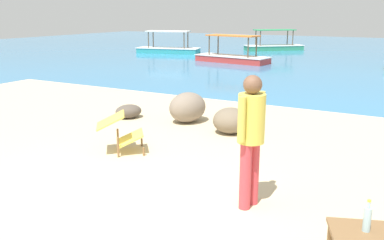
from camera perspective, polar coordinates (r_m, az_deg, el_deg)
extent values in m
cube|color=#CCB78E|center=(4.99, -15.48, -13.86)|extent=(18.00, 14.00, 0.04)
cube|color=teal|center=(25.38, 21.75, 8.23)|extent=(60.00, 36.00, 0.03)
cube|color=brown|center=(4.10, 23.78, -14.04)|extent=(0.86, 0.67, 0.04)
cylinder|color=#A3C6D1|center=(4.02, 22.87, -12.45)|extent=(0.07, 0.07, 0.22)
cylinder|color=#A3C6D1|center=(3.96, 23.07, -10.64)|extent=(0.03, 0.03, 0.06)
cylinder|color=yellow|center=(3.95, 23.13, -10.14)|extent=(0.03, 0.03, 0.02)
cylinder|color=brown|center=(7.45, -6.90, -3.06)|extent=(0.04, 0.04, 0.14)
cylinder|color=brown|center=(6.95, -6.64, -4.34)|extent=(0.04, 0.04, 0.14)
cylinder|color=brown|center=(7.41, -10.12, -2.46)|extent=(0.04, 0.04, 0.34)
cylinder|color=brown|center=(6.91, -10.10, -3.71)|extent=(0.04, 0.04, 0.34)
cube|color=#EFD14C|center=(7.14, -8.47, -2.46)|extent=(0.66, 0.68, 0.21)
cube|color=#EFD14C|center=(7.05, -11.11, -0.03)|extent=(0.69, 0.70, 0.23)
cylinder|color=#CC3D47|center=(5.04, 7.32, -7.71)|extent=(0.14, 0.14, 0.82)
cylinder|color=#CC3D47|center=(5.18, 8.39, -7.11)|extent=(0.14, 0.14, 0.82)
cylinder|color=#DBC64C|center=(4.90, 8.14, 0.22)|extent=(0.32, 0.32, 0.58)
cylinder|color=#DBC64C|center=(4.72, 6.82, 0.07)|extent=(0.09, 0.09, 0.52)
cylinder|color=#DBC64C|center=(5.06, 9.40, 0.99)|extent=(0.09, 0.09, 0.52)
sphere|color=brown|center=(4.81, 8.32, 4.83)|extent=(0.22, 0.22, 0.22)
ellipsoid|color=brown|center=(9.45, -8.70, 1.19)|extent=(0.69, 0.75, 0.31)
ellipsoid|color=gray|center=(8.95, -0.61, 1.75)|extent=(0.91, 1.03, 0.65)
ellipsoid|color=#756651|center=(8.18, 5.30, -0.07)|extent=(0.88, 0.90, 0.51)
cube|color=#C63833|center=(20.23, 5.51, 8.27)|extent=(3.73, 1.64, 0.28)
cube|color=white|center=(20.21, 5.52, 8.72)|extent=(3.81, 1.70, 0.04)
cylinder|color=brown|center=(20.45, 2.37, 10.12)|extent=(0.06, 0.06, 0.95)
cylinder|color=brown|center=(21.08, 3.60, 10.24)|extent=(0.06, 0.06, 0.95)
cylinder|color=brown|center=(19.28, 7.69, 9.74)|extent=(0.06, 0.06, 0.95)
cylinder|color=brown|center=(19.95, 8.82, 9.86)|extent=(0.06, 0.06, 0.95)
cube|color=orange|center=(20.13, 5.59, 11.44)|extent=(2.63, 1.31, 0.06)
cube|color=teal|center=(24.72, -3.26, 9.45)|extent=(3.76, 1.88, 0.28)
cube|color=white|center=(24.71, -3.27, 9.82)|extent=(3.84, 1.95, 0.04)
cylinder|color=brown|center=(24.71, -0.57, 10.90)|extent=(0.06, 0.06, 0.95)
cylinder|color=brown|center=(23.98, -1.10, 10.79)|extent=(0.06, 0.06, 0.95)
cylinder|color=brown|center=(25.41, -5.34, 10.94)|extent=(0.06, 0.06, 0.95)
cylinder|color=brown|center=(24.69, -5.99, 10.82)|extent=(0.06, 0.06, 0.95)
cube|color=silver|center=(24.65, -3.30, 12.04)|extent=(2.67, 1.48, 0.06)
cube|color=#338E66|center=(27.13, 11.13, 9.66)|extent=(3.42, 3.21, 0.28)
cube|color=white|center=(27.12, 11.15, 10.00)|extent=(3.51, 3.30, 0.04)
cylinder|color=brown|center=(26.32, 9.35, 10.94)|extent=(0.06, 0.06, 0.95)
cylinder|color=brown|center=(27.03, 8.73, 11.05)|extent=(0.06, 0.06, 0.95)
cylinder|color=brown|center=(27.20, 13.65, 10.84)|extent=(0.06, 0.06, 0.95)
cylinder|color=brown|center=(27.89, 12.94, 10.96)|extent=(0.06, 0.06, 0.95)
cube|color=#339356|center=(27.06, 11.25, 12.02)|extent=(2.50, 2.37, 0.06)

